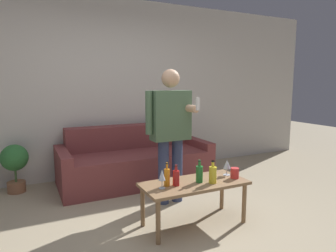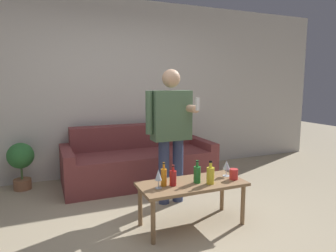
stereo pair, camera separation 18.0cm
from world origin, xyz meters
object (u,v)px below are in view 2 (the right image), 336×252
bottle_orange (173,178)px  person_standing_front (171,127)px  couch (138,161)px  coffee_table (192,188)px

bottle_orange → person_standing_front: bearing=68.6°
couch → bottle_orange: bearing=-94.7°
coffee_table → bottle_orange: (-0.21, -0.01, 0.13)m
coffee_table → bottle_orange: 0.25m
couch → person_standing_front: (0.12, -0.94, 0.63)m
coffee_table → person_standing_front: size_ratio=0.67×
couch → bottle_orange: couch is taller
coffee_table → couch: bearing=93.0°
bottle_orange → person_standing_front: (0.25, 0.63, 0.39)m
couch → coffee_table: bearing=-87.0°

